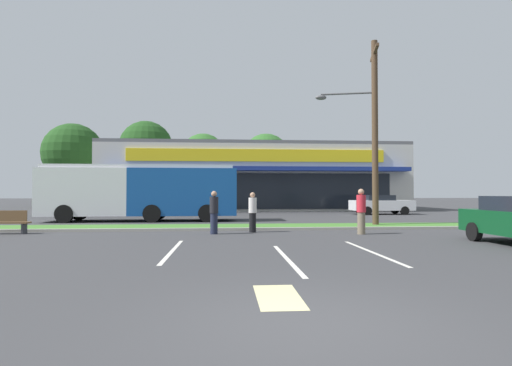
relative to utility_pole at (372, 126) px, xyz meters
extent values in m
plane|color=#38383A|center=(-6.05, -14.22, -4.90)|extent=(240.00, 240.00, 0.00)
cube|color=#427A2D|center=(-6.05, -0.22, -4.84)|extent=(56.00, 2.20, 0.12)
cube|color=#99968C|center=(-6.05, -1.44, -4.84)|extent=(56.00, 0.24, 0.12)
cube|color=silver|center=(-8.64, -7.53, -4.89)|extent=(0.12, 4.80, 0.01)
cube|color=silver|center=(-5.59, -9.15, -4.89)|extent=(0.12, 4.80, 0.01)
cube|color=silver|center=(-3.06, -8.21, -4.89)|extent=(0.12, 4.80, 0.01)
cube|color=beige|center=(-6.30, -12.83, -4.89)|extent=(0.70, 1.60, 0.01)
cube|color=beige|center=(-4.32, 22.77, -1.90)|extent=(28.07, 13.78, 5.99)
cube|color=black|center=(-4.32, 15.84, -3.10)|extent=(23.57, 0.08, 3.11)
cube|color=navy|center=(-4.32, 15.18, -1.19)|extent=(26.38, 1.40, 0.35)
cube|color=yellow|center=(-4.32, 15.80, 0.01)|extent=(22.45, 0.16, 1.08)
cube|color=slate|center=(-4.32, 22.77, 1.24)|extent=(28.07, 13.78, 0.30)
cylinder|color=#473323|center=(-24.97, 29.81, -3.05)|extent=(0.44, 0.44, 3.70)
sphere|color=#1E4719|center=(-24.97, 29.81, 1.42)|extent=(6.97, 6.97, 6.97)
cylinder|color=#473323|center=(-17.00, 32.20, -2.49)|extent=(0.44, 0.44, 4.82)
sphere|color=#1E4719|center=(-17.00, 32.20, 2.41)|extent=(6.62, 6.62, 6.62)
cylinder|color=#473323|center=(-9.93, 32.75, -2.87)|extent=(0.44, 0.44, 4.06)
sphere|color=#2D6026|center=(-9.93, 32.75, 1.37)|extent=(5.90, 5.90, 5.90)
cylinder|color=#473323|center=(-2.19, 29.55, -3.07)|extent=(0.44, 0.44, 3.65)
sphere|color=#2D6026|center=(-2.19, 29.55, 0.97)|extent=(5.90, 5.90, 5.90)
cylinder|color=#4C3826|center=(0.15, -0.04, -0.34)|extent=(0.30, 0.30, 9.12)
cube|color=#4C3826|center=(0.15, -0.04, 3.62)|extent=(0.70, 2.36, 0.14)
cylinder|color=#59595B|center=(-1.11, 0.27, 1.67)|extent=(2.55, 0.71, 0.10)
ellipsoid|color=#59595B|center=(-2.37, 0.58, 1.52)|extent=(0.56, 0.32, 0.24)
cube|color=#144793|center=(-9.55, 4.91, -3.20)|extent=(6.12, 2.61, 2.70)
cube|color=silver|center=(-15.09, 4.85, -3.20)|extent=(5.01, 2.60, 2.70)
cube|color=silver|center=(-12.04, 4.88, -1.75)|extent=(10.66, 2.40, 0.20)
cube|color=black|center=(-12.05, 6.19, -2.71)|extent=(10.19, 0.17, 1.19)
cube|color=black|center=(-17.61, 4.83, -2.87)|extent=(0.08, 2.17, 1.51)
cylinder|color=black|center=(-15.90, 3.67, -4.40)|extent=(1.00, 0.31, 1.00)
cylinder|color=black|center=(-15.93, 6.02, -4.40)|extent=(1.00, 0.31, 1.00)
cylinder|color=black|center=(-11.20, 3.72, -4.40)|extent=(1.00, 0.31, 1.00)
cylinder|color=black|center=(-11.22, 6.06, -4.40)|extent=(1.00, 0.31, 1.00)
cylinder|color=black|center=(-8.15, 3.75, -4.40)|extent=(1.00, 0.31, 1.00)
cylinder|color=black|center=(-8.18, 6.10, -4.40)|extent=(1.00, 0.31, 1.00)
cube|color=brown|center=(-15.83, -2.22, -4.45)|extent=(1.60, 0.45, 0.06)
cube|color=brown|center=(-15.83, -2.42, -4.17)|extent=(1.60, 0.06, 0.44)
cube|color=#333338|center=(-15.22, -2.22, -4.67)|extent=(0.08, 0.36, 0.45)
cube|color=#B7B7BC|center=(-11.10, 10.78, -4.23)|extent=(4.48, 1.89, 0.70)
cube|color=black|center=(-11.32, 10.78, -3.62)|extent=(2.02, 1.66, 0.52)
cylinder|color=black|center=(-9.71, 11.68, -4.58)|extent=(0.64, 0.22, 0.64)
cylinder|color=black|center=(-9.71, 9.89, -4.58)|extent=(0.64, 0.22, 0.64)
cylinder|color=black|center=(-12.49, 11.68, -4.58)|extent=(0.64, 0.22, 0.64)
cylinder|color=black|center=(-12.49, 9.89, -4.58)|extent=(0.64, 0.22, 0.64)
cube|color=navy|center=(-16.53, 10.70, -4.19)|extent=(4.56, 1.85, 0.77)
cube|color=black|center=(-16.30, 10.70, -3.57)|extent=(2.05, 1.62, 0.48)
cylinder|color=black|center=(-17.94, 9.83, -4.58)|extent=(0.64, 0.22, 0.64)
cylinder|color=black|center=(-17.94, 11.58, -4.58)|extent=(0.64, 0.22, 0.64)
cylinder|color=black|center=(-15.12, 9.83, -4.58)|extent=(0.64, 0.22, 0.64)
cylinder|color=black|center=(-15.12, 11.58, -4.58)|extent=(0.64, 0.22, 0.64)
cube|color=silver|center=(4.83, 11.06, -4.20)|extent=(4.61, 1.84, 0.76)
cube|color=black|center=(4.60, 11.06, -3.62)|extent=(2.08, 1.62, 0.40)
cylinder|color=black|center=(6.26, 11.93, -4.58)|extent=(0.64, 0.22, 0.64)
cylinder|color=black|center=(6.26, 10.18, -4.58)|extent=(0.64, 0.22, 0.64)
cylinder|color=black|center=(3.40, 11.93, -4.58)|extent=(0.64, 0.22, 0.64)
cylinder|color=black|center=(3.40, 10.18, -4.58)|extent=(0.64, 0.22, 0.64)
cylinder|color=black|center=(1.37, -5.95, -4.58)|extent=(0.22, 0.64, 0.64)
cylinder|color=#726651|center=(-1.71, -3.39, -4.46)|extent=(0.31, 0.31, 0.88)
cylinder|color=red|center=(-1.71, -3.39, -3.67)|extent=(0.37, 0.37, 0.69)
sphere|color=tan|center=(-1.71, -3.39, -3.21)|extent=(0.24, 0.24, 0.24)
cylinder|color=#1E2338|center=(-7.58, -2.90, -4.48)|extent=(0.30, 0.30, 0.83)
cylinder|color=black|center=(-7.58, -2.90, -3.73)|extent=(0.35, 0.35, 0.66)
sphere|color=tan|center=(-7.58, -2.90, -3.29)|extent=(0.23, 0.23, 0.23)
cylinder|color=black|center=(-5.99, -2.26, -4.49)|extent=(0.29, 0.29, 0.81)
cylinder|color=silver|center=(-5.99, -2.26, -3.77)|extent=(0.34, 0.34, 0.64)
sphere|color=tan|center=(-5.99, -2.26, -3.33)|extent=(0.22, 0.22, 0.22)
camera|label=1|loc=(-7.14, -19.29, -3.24)|focal=28.52mm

